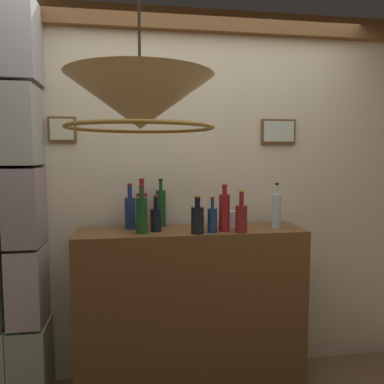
% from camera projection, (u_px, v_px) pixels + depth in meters
% --- Properties ---
extents(panelled_rear_partition, '(3.75, 0.15, 2.56)m').
position_uv_depth(panelled_rear_partition, '(185.00, 186.00, 2.80)').
color(panelled_rear_partition, beige).
rests_on(panelled_rear_partition, ground).
extents(stone_pillar, '(0.46, 0.39, 2.48)m').
position_uv_depth(stone_pillar, '(7.00, 206.00, 2.45)').
color(stone_pillar, '#B6C899').
rests_on(stone_pillar, ground).
extents(bar_shelf_unit, '(1.48, 0.40, 1.09)m').
position_uv_depth(bar_shelf_unit, '(191.00, 310.00, 2.60)').
color(bar_shelf_unit, brown).
rests_on(bar_shelf_unit, ground).
extents(liquor_bottle_sherry, '(0.07, 0.07, 0.30)m').
position_uv_depth(liquor_bottle_sherry, '(130.00, 212.00, 2.56)').
color(liquor_bottle_sherry, navy).
rests_on(liquor_bottle_sherry, bar_shelf_unit).
extents(liquor_bottle_vermouth, '(0.07, 0.07, 0.23)m').
position_uv_depth(liquor_bottle_vermouth, '(156.00, 218.00, 2.48)').
color(liquor_bottle_vermouth, black).
rests_on(liquor_bottle_vermouth, bar_shelf_unit).
extents(liquor_bottle_rye, '(0.08, 0.08, 0.27)m').
position_uv_depth(liquor_bottle_rye, '(241.00, 217.00, 2.44)').
color(liquor_bottle_rye, maroon).
rests_on(liquor_bottle_rye, bar_shelf_unit).
extents(liquor_bottle_tequila, '(0.07, 0.07, 0.31)m').
position_uv_depth(liquor_bottle_tequila, '(141.00, 214.00, 2.41)').
color(liquor_bottle_tequila, '#1B4F21').
rests_on(liquor_bottle_tequila, bar_shelf_unit).
extents(liquor_bottle_vodka, '(0.06, 0.06, 0.22)m').
position_uv_depth(liquor_bottle_vodka, '(212.00, 219.00, 2.44)').
color(liquor_bottle_vodka, navy).
rests_on(liquor_bottle_vodka, bar_shelf_unit).
extents(liquor_bottle_amaro, '(0.07, 0.07, 0.30)m').
position_uv_depth(liquor_bottle_amaro, '(224.00, 211.00, 2.49)').
color(liquor_bottle_amaro, maroon).
rests_on(liquor_bottle_amaro, bar_shelf_unit).
extents(liquor_bottle_rum, '(0.07, 0.07, 0.32)m').
position_uv_depth(liquor_bottle_rum, '(161.00, 207.00, 2.65)').
color(liquor_bottle_rum, '#1B4D21').
rests_on(liquor_bottle_rum, bar_shelf_unit).
extents(liquor_bottle_whiskey, '(0.06, 0.06, 0.30)m').
position_uv_depth(liquor_bottle_whiskey, '(276.00, 210.00, 2.59)').
color(liquor_bottle_whiskey, silver).
rests_on(liquor_bottle_whiskey, bar_shelf_unit).
extents(liquor_bottle_scotch, '(0.07, 0.07, 0.33)m').
position_uv_depth(liquor_bottle_scotch, '(142.00, 208.00, 2.62)').
color(liquor_bottle_scotch, maroon).
rests_on(liquor_bottle_scotch, bar_shelf_unit).
extents(liquor_bottle_brandy, '(0.08, 0.08, 0.24)m').
position_uv_depth(liquor_bottle_brandy, '(197.00, 219.00, 2.41)').
color(liquor_bottle_brandy, black).
rests_on(liquor_bottle_brandy, bar_shelf_unit).
extents(glass_tumbler_rocks, '(0.08, 0.08, 0.11)m').
position_uv_depth(glass_tumbler_rocks, '(233.00, 219.00, 2.63)').
color(glass_tumbler_rocks, silver).
rests_on(glass_tumbler_rocks, bar_shelf_unit).
extents(glass_tumbler_highball, '(0.06, 0.06, 0.09)m').
position_uv_depth(glass_tumbler_highball, '(201.00, 221.00, 2.61)').
color(glass_tumbler_highball, silver).
rests_on(glass_tumbler_highball, bar_shelf_unit).
extents(pendant_lamp, '(0.60, 0.60, 0.64)m').
position_uv_depth(pendant_lamp, '(140.00, 104.00, 1.56)').
color(pendant_lamp, beige).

